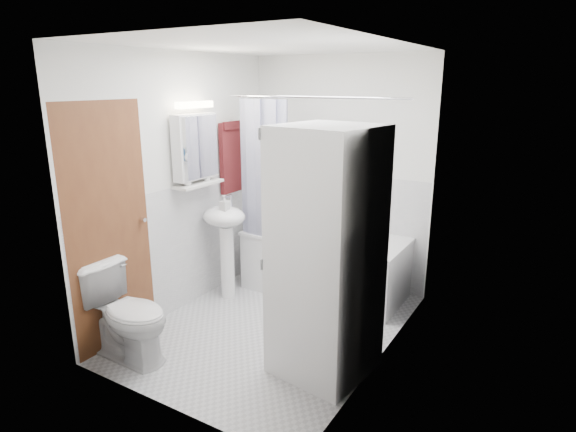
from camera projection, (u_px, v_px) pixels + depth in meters
The scene contains 20 objects.
floor at pixel (273, 327), 4.34m from camera, with size 2.60×2.60×0.00m, color silver.
room_walls at pixel (272, 163), 3.94m from camera, with size 2.60×2.60×2.60m.
wainscot at pixel (290, 254), 4.42m from camera, with size 1.98×2.58×2.58m.
door at pixel (143, 220), 4.09m from camera, with size 0.05×2.00×2.00m.
bathtub at pixel (325, 261), 4.98m from camera, with size 1.63×0.77×0.62m.
tub_spout at pixel (358, 200), 4.99m from camera, with size 0.04×0.04×0.12m, color silver.
curtain_rod at pixel (312, 97), 4.26m from camera, with size 0.02×0.02×1.81m, color silver.
shower_curtain at pixel (264, 175), 4.73m from camera, with size 0.55×0.02×1.45m.
sink at pixel (225, 231), 4.77m from camera, with size 0.44×0.37×1.04m.
medicine_cabinet at pixel (195, 145), 4.45m from camera, with size 0.13×0.50×0.71m.
shelf at pixel (199, 184), 4.54m from camera, with size 0.18×0.54×0.03m, color silver.
shower_caddy at pixel (363, 181), 4.90m from camera, with size 0.22×0.06×0.02m, color silver.
towel at pixel (231, 156), 4.98m from camera, with size 0.07×0.31×0.75m.
washer_dryer at pixel (326, 255), 3.47m from camera, with size 0.75×0.74×1.85m.
toilet at pixel (127, 314), 3.77m from camera, with size 0.43×0.77×0.75m, color white.
soap_pump at pixel (225, 209), 4.64m from camera, with size 0.08×0.17×0.08m, color gray.
shelf_bottle at pixel (187, 182), 4.40m from camera, with size 0.07×0.18×0.07m, color gray.
shelf_cup at pixel (207, 175), 4.62m from camera, with size 0.10×0.09×0.10m, color gray.
shampoo_a at pixel (368, 175), 4.86m from camera, with size 0.13×0.17×0.13m, color gray.
shampoo_b at pixel (379, 178), 4.81m from camera, with size 0.08×0.21×0.08m, color #22518B.
Camera 1 is at (2.13, -3.28, 2.13)m, focal length 30.00 mm.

